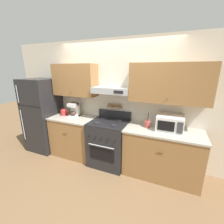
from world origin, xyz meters
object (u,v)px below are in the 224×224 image
(tea_kettle, at_px, (64,112))
(microwave, at_px, (170,123))
(stove_range, at_px, (109,142))
(utensil_crock, at_px, (147,124))
(coffee_maker, at_px, (74,110))
(refrigerator, at_px, (43,115))

(tea_kettle, distance_m, microwave, 2.33)
(stove_range, height_order, utensil_crock, utensil_crock)
(utensil_crock, bearing_deg, microwave, 2.63)
(coffee_maker, bearing_deg, utensil_crock, -0.99)
(coffee_maker, bearing_deg, refrigerator, -171.18)
(microwave, bearing_deg, tea_kettle, -179.56)
(coffee_maker, bearing_deg, microwave, -0.31)
(tea_kettle, xyz_separation_m, microwave, (2.33, 0.02, 0.05))
(tea_kettle, relative_size, microwave, 0.46)
(microwave, bearing_deg, utensil_crock, -177.37)
(refrigerator, height_order, coffee_maker, refrigerator)
(coffee_maker, bearing_deg, tea_kettle, -174.06)
(tea_kettle, distance_m, utensil_crock, 1.94)
(refrigerator, relative_size, microwave, 3.86)
(stove_range, bearing_deg, coffee_maker, 172.88)
(stove_range, distance_m, refrigerator, 1.80)
(stove_range, xyz_separation_m, tea_kettle, (-1.19, 0.08, 0.52))
(coffee_maker, relative_size, utensil_crock, 1.11)
(refrigerator, distance_m, utensil_crock, 2.52)
(stove_range, relative_size, utensil_crock, 3.89)
(coffee_maker, xyz_separation_m, utensil_crock, (1.67, -0.03, -0.09))
(coffee_maker, height_order, microwave, coffee_maker)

